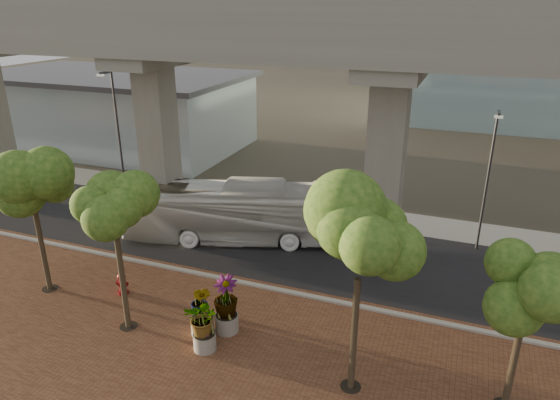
% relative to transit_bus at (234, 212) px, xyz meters
% --- Properties ---
extents(ground, '(160.00, 160.00, 0.00)m').
position_rel_transit_bus_xyz_m(ground, '(1.74, -2.09, -1.59)').
color(ground, '#393429').
rests_on(ground, ground).
extents(brick_plaza, '(70.00, 13.00, 0.06)m').
position_rel_transit_bus_xyz_m(brick_plaza, '(1.74, -10.09, -1.56)').
color(brick_plaza, brown).
rests_on(brick_plaza, ground).
extents(asphalt_road, '(90.00, 8.00, 0.04)m').
position_rel_transit_bus_xyz_m(asphalt_road, '(1.74, -0.09, -1.57)').
color(asphalt_road, black).
rests_on(asphalt_road, ground).
extents(curb_strip, '(70.00, 0.25, 0.16)m').
position_rel_transit_bus_xyz_m(curb_strip, '(1.74, -4.09, -1.51)').
color(curb_strip, '#A09E95').
rests_on(curb_strip, ground).
extents(far_sidewalk, '(90.00, 3.00, 0.06)m').
position_rel_transit_bus_xyz_m(far_sidewalk, '(1.74, 5.41, -1.56)').
color(far_sidewalk, '#A09E95').
rests_on(far_sidewalk, ground).
extents(transit_viaduct, '(72.00, 5.60, 12.40)m').
position_rel_transit_bus_xyz_m(transit_viaduct, '(1.74, -0.09, 5.69)').
color(transit_viaduct, gray).
rests_on(transit_viaduct, ground).
extents(station_pavilion, '(23.00, 13.00, 6.30)m').
position_rel_transit_bus_xyz_m(station_pavilion, '(-18.26, 13.91, 1.62)').
color(station_pavilion, silver).
rests_on(station_pavilion, ground).
extents(transit_bus, '(11.73, 5.91, 3.19)m').
position_rel_transit_bus_xyz_m(transit_bus, '(0.00, 0.00, 0.00)').
color(transit_bus, silver).
rests_on(transit_bus, ground).
extents(fire_hydrant, '(0.52, 0.47, 1.04)m').
position_rel_transit_bus_xyz_m(fire_hydrant, '(-2.23, -6.70, -1.04)').
color(fire_hydrant, maroon).
rests_on(fire_hydrant, ground).
extents(planter_front, '(1.86, 1.86, 2.05)m').
position_rel_transit_bus_xyz_m(planter_front, '(2.98, -8.77, -0.29)').
color(planter_front, '#A69E95').
rests_on(planter_front, ground).
extents(planter_right, '(2.21, 2.21, 2.36)m').
position_rel_transit_bus_xyz_m(planter_right, '(3.24, -7.48, -0.10)').
color(planter_right, gray).
rests_on(planter_right, ground).
extents(planter_left, '(1.96, 1.96, 2.15)m').
position_rel_transit_bus_xyz_m(planter_left, '(2.45, -7.98, -0.23)').
color(planter_left, '#ADA59C').
rests_on(planter_left, ground).
extents(street_tree_far_west, '(3.34, 3.34, 6.32)m').
position_rel_transit_bus_xyz_m(street_tree_far_west, '(-5.54, -7.54, 3.24)').
color(street_tree_far_west, '#4A3D2A').
rests_on(street_tree_far_west, ground).
extents(street_tree_near_west, '(3.16, 3.16, 6.20)m').
position_rel_transit_bus_xyz_m(street_tree_near_west, '(-0.52, -8.63, 3.20)').
color(street_tree_near_west, '#4A3D2A').
rests_on(street_tree_near_west, ground).
extents(street_tree_near_east, '(3.78, 3.78, 6.96)m').
position_rel_transit_bus_xyz_m(street_tree_near_east, '(8.46, -8.78, 3.68)').
color(street_tree_near_east, '#4A3D2A').
rests_on(street_tree_near_east, ground).
extents(street_tree_far_east, '(3.27, 3.27, 5.60)m').
position_rel_transit_bus_xyz_m(street_tree_far_east, '(13.22, -7.87, 2.55)').
color(street_tree_far_east, '#4A3D2A').
rests_on(street_tree_far_east, ground).
extents(streetlamp_west, '(0.40, 1.18, 8.11)m').
position_rel_transit_bus_xyz_m(streetlamp_west, '(-9.66, 3.30, 3.14)').
color(streetlamp_west, '#2D2C31').
rests_on(streetlamp_west, ground).
extents(streetlamp_east, '(0.36, 1.05, 7.26)m').
position_rel_transit_bus_xyz_m(streetlamp_east, '(12.26, 3.35, 2.65)').
color(streetlamp_east, '#303135').
rests_on(streetlamp_east, ground).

